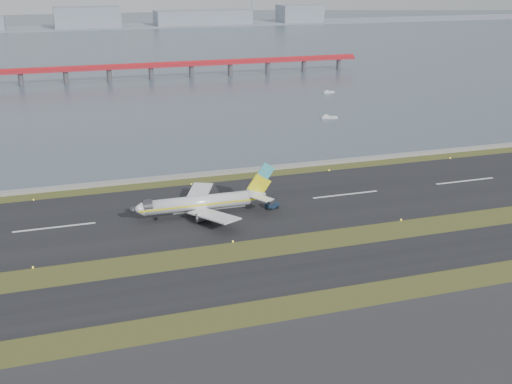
{
  "coord_description": "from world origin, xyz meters",
  "views": [
    {
      "loc": [
        -37.8,
        -126.61,
        61.25
      ],
      "look_at": [
        10.45,
        22.0,
        6.7
      ],
      "focal_mm": 45.0,
      "sensor_mm": 36.0,
      "label": 1
    }
  ],
  "objects": [
    {
      "name": "pushback_tug",
      "position": [
        16.21,
        26.0,
        1.06
      ],
      "size": [
        3.77,
        2.72,
        2.18
      ],
      "rotation": [
        0.0,
        0.0,
        0.25
      ],
      "color": "#142338",
      "rests_on": "ground"
    },
    {
      "name": "far_shoreline",
      "position": [
        13.62,
        620.0,
        6.07
      ],
      "size": [
        1400.0,
        80.0,
        60.5
      ],
      "color": "gray",
      "rests_on": "ground"
    },
    {
      "name": "seawall",
      "position": [
        0.0,
        60.0,
        0.5
      ],
      "size": [
        1000.0,
        2.5,
        1.0
      ],
      "primitive_type": "cube",
      "color": "gray",
      "rests_on": "ground"
    },
    {
      "name": "ground",
      "position": [
        0.0,
        0.0,
        0.0
      ],
      "size": [
        1000.0,
        1000.0,
        0.0
      ],
      "primitive_type": "plane",
      "color": "#37491A",
      "rests_on": "ground"
    },
    {
      "name": "taxiway_strip",
      "position": [
        0.0,
        -12.0,
        0.05
      ],
      "size": [
        1000.0,
        18.0,
        0.1
      ],
      "primitive_type": "cube",
      "color": "black",
      "rests_on": "ground"
    },
    {
      "name": "workboat_near",
      "position": [
        76.26,
        122.55,
        0.53
      ],
      "size": [
        7.25,
        3.84,
        1.68
      ],
      "rotation": [
        0.0,
        0.0,
        -0.25
      ],
      "color": "silver",
      "rests_on": "ground"
    },
    {
      "name": "airliner",
      "position": [
        -2.44,
        27.27,
        3.46
      ],
      "size": [
        38.52,
        32.89,
        12.8
      ],
      "color": "white",
      "rests_on": "ground"
    },
    {
      "name": "runway_strip",
      "position": [
        0.0,
        30.0,
        0.05
      ],
      "size": [
        1000.0,
        45.0,
        0.1
      ],
      "primitive_type": "cube",
      "color": "black",
      "rests_on": "ground"
    },
    {
      "name": "red_pier",
      "position": [
        20.0,
        250.0,
        7.28
      ],
      "size": [
        260.0,
        5.0,
        10.2
      ],
      "color": "#B51F27",
      "rests_on": "ground"
    },
    {
      "name": "workboat_far",
      "position": [
        100.53,
        177.68,
        0.48
      ],
      "size": [
        6.42,
        2.92,
        1.5
      ],
      "rotation": [
        0.0,
        0.0,
        0.16
      ],
      "color": "silver",
      "rests_on": "ground"
    },
    {
      "name": "bay_water",
      "position": [
        0.0,
        460.0,
        0.0
      ],
      "size": [
        1400.0,
        800.0,
        1.3
      ],
      "primitive_type": "cube",
      "color": "#495768",
      "rests_on": "ground"
    }
  ]
}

